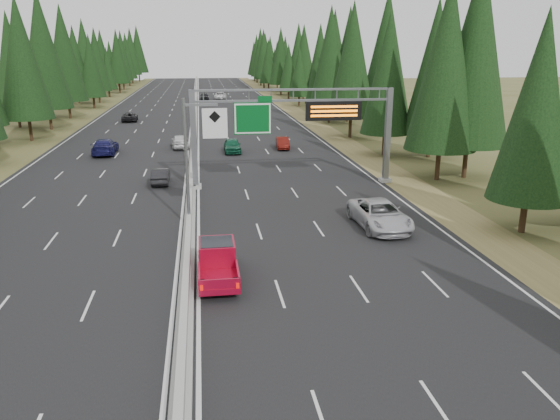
{
  "coord_description": "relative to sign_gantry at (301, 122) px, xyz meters",
  "views": [
    {
      "loc": [
        1.0,
        -8.22,
        10.87
      ],
      "look_at": [
        5.05,
        20.0,
        2.44
      ],
      "focal_mm": 35.0,
      "sensor_mm": 36.0,
      "label": 1
    }
  ],
  "objects": [
    {
      "name": "car_onc_white",
      "position": [
        -10.42,
        19.25,
        -4.42
      ],
      "size": [
        2.23,
        4.67,
        1.54
      ],
      "primitive_type": "imported",
      "rotation": [
        0.0,
        0.0,
        3.24
      ],
      "color": "silver",
      "rests_on": "road"
    },
    {
      "name": "road",
      "position": [
        -8.92,
        45.12,
        -5.23
      ],
      "size": [
        32.0,
        260.0,
        0.08
      ],
      "primitive_type": "cube",
      "color": "black",
      "rests_on": "ground"
    },
    {
      "name": "hov_sign_pole",
      "position": [
        -8.33,
        -9.92,
        -0.54
      ],
      "size": [
        2.8,
        0.5,
        8.0
      ],
      "color": "slate",
      "rests_on": "road"
    },
    {
      "name": "car_ahead_far",
      "position": [
        -7.0,
        80.33,
        -4.43
      ],
      "size": [
        1.91,
        4.52,
        1.52
      ],
      "primitive_type": "imported",
      "rotation": [
        0.0,
        0.0,
        0.02
      ],
      "color": "black",
      "rests_on": "road"
    },
    {
      "name": "red_pickup",
      "position": [
        -7.42,
        -18.0,
        -4.25
      ],
      "size": [
        1.86,
        5.2,
        1.69
      ],
      "color": "black",
      "rests_on": "road"
    },
    {
      "name": "car_ahead_green",
      "position": [
        -4.7,
        15.69,
        -4.44
      ],
      "size": [
        1.78,
        4.4,
        1.5
      ],
      "primitive_type": "imported",
      "rotation": [
        0.0,
        0.0,
        -0.0
      ],
      "color": "#135337",
      "rests_on": "road"
    },
    {
      "name": "silver_minivan",
      "position": [
        2.93,
        -11.64,
        -4.36
      ],
      "size": [
        3.0,
        6.09,
        1.66
      ],
      "primitive_type": "imported",
      "rotation": [
        0.0,
        0.0,
        0.04
      ],
      "color": "#BCBBC0",
      "rests_on": "road"
    },
    {
      "name": "tree_row_left",
      "position": [
        -30.84,
        36.38,
        4.23
      ],
      "size": [
        11.75,
        243.03,
        18.95
      ],
      "color": "black",
      "rests_on": "ground"
    },
    {
      "name": "car_ahead_dkgrey",
      "position": [
        0.99,
        55.67,
        -4.46
      ],
      "size": [
        2.13,
        5.08,
        1.46
      ],
      "primitive_type": "imported",
      "rotation": [
        0.0,
        0.0,
        0.02
      ],
      "color": "black",
      "rests_on": "road"
    },
    {
      "name": "tree_row_right",
      "position": [
        13.31,
        33.47,
        4.0
      ],
      "size": [
        11.66,
        244.59,
        18.37
      ],
      "color": "black",
      "rests_on": "ground"
    },
    {
      "name": "car_onc_far",
      "position": [
        -18.9,
        44.61,
        -4.5
      ],
      "size": [
        2.59,
        5.1,
        1.38
      ],
      "primitive_type": "imported",
      "rotation": [
        0.0,
        0.0,
        3.2
      ],
      "color": "black",
      "rests_on": "road"
    },
    {
      "name": "car_onc_blue",
      "position": [
        -18.19,
        16.53,
        -4.36
      ],
      "size": [
        2.44,
        5.75,
        1.65
      ],
      "primitive_type": "imported",
      "rotation": [
        0.0,
        0.0,
        3.16
      ],
      "color": "#16164E",
      "rests_on": "road"
    },
    {
      "name": "car_ahead_dkred",
      "position": [
        1.05,
        17.17,
        -4.55
      ],
      "size": [
        1.62,
        3.97,
        1.28
      ],
      "primitive_type": "imported",
      "rotation": [
        0.0,
        0.0,
        -0.07
      ],
      "color": "#5B120D",
      "rests_on": "road"
    },
    {
      "name": "shoulder_right",
      "position": [
        8.88,
        45.12,
        -5.24
      ],
      "size": [
        3.6,
        260.0,
        0.06
      ],
      "primitive_type": "cube",
      "color": "olive",
      "rests_on": "ground"
    },
    {
      "name": "sign_gantry",
      "position": [
        0.0,
        0.0,
        0.0
      ],
      "size": [
        16.75,
        0.98,
        7.8
      ],
      "color": "slate",
      "rests_on": "road"
    },
    {
      "name": "car_ahead_white",
      "position": [
        -3.48,
        81.6,
        -4.42
      ],
      "size": [
        3.05,
        5.72,
        1.53
      ],
      "primitive_type": "imported",
      "rotation": [
        0.0,
        0.0,
        -0.1
      ],
      "color": "white",
      "rests_on": "road"
    },
    {
      "name": "car_onc_near",
      "position": [
        -11.47,
        2.23,
        -4.54
      ],
      "size": [
        1.37,
        3.93,
        1.29
      ],
      "primitive_type": "imported",
      "rotation": [
        0.0,
        0.0,
        3.14
      ],
      "color": "black",
      "rests_on": "road"
    },
    {
      "name": "median_barrier",
      "position": [
        -8.92,
        45.12,
        -4.85
      ],
      "size": [
        0.7,
        260.0,
        0.85
      ],
      "color": "#9A9A95",
      "rests_on": "road"
    },
    {
      "name": "shoulder_left",
      "position": [
        -26.72,
        45.12,
        -5.24
      ],
      "size": [
        3.6,
        260.0,
        0.06
      ],
      "primitive_type": "cube",
      "color": "#505125",
      "rests_on": "ground"
    }
  ]
}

